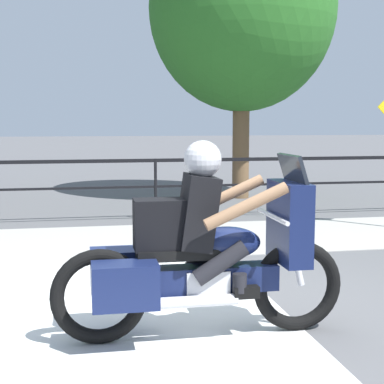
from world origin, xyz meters
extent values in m
plane|color=#565659|center=(0.00, 0.00, 0.00)|extent=(120.00, 120.00, 0.00)
cube|color=#A8A59E|center=(0.00, 3.40, 0.01)|extent=(44.00, 2.40, 0.01)
cube|color=silver|center=(-1.24, -0.20, 0.00)|extent=(3.52, 6.00, 0.01)
cube|color=black|center=(0.00, 5.04, 1.03)|extent=(36.00, 0.04, 0.06)
cube|color=black|center=(0.00, 5.04, 0.58)|extent=(36.00, 0.03, 0.04)
cylinder|color=black|center=(0.00, 5.04, 0.53)|extent=(0.05, 0.05, 1.06)
torus|color=black|center=(0.46, -0.45, 0.37)|extent=(0.74, 0.11, 0.74)
torus|color=black|center=(-1.12, -0.45, 0.37)|extent=(0.74, 0.11, 0.74)
cube|color=#141E47|center=(-0.33, -0.45, 0.47)|extent=(1.21, 0.22, 0.20)
cube|color=silver|center=(-0.30, -0.45, 0.42)|extent=(0.34, 0.26, 0.26)
ellipsoid|color=#141E47|center=(-0.14, -0.45, 0.75)|extent=(0.57, 0.30, 0.26)
cube|color=black|center=(-0.49, -0.45, 0.69)|extent=(0.70, 0.28, 0.08)
cube|color=#141E47|center=(0.38, -0.45, 0.90)|extent=(0.20, 0.57, 0.65)
cube|color=#1E232B|center=(0.40, -0.45, 1.32)|extent=(0.10, 0.48, 0.24)
cylinder|color=silver|center=(0.24, -0.45, 0.95)|extent=(0.04, 0.70, 0.04)
cylinder|color=silver|center=(-0.52, -0.61, 0.34)|extent=(0.87, 0.09, 0.09)
cube|color=#141E47|center=(-0.94, -0.69, 0.52)|extent=(0.48, 0.28, 0.33)
cube|color=#141E47|center=(-0.94, -0.21, 0.52)|extent=(0.48, 0.28, 0.33)
cylinder|color=silver|center=(0.43, -0.45, 0.63)|extent=(0.18, 0.06, 0.52)
cube|color=black|center=(-0.36, -0.45, 1.00)|extent=(0.32, 0.36, 0.59)
sphere|color=#8C6647|center=(-0.32, -0.45, 1.39)|extent=(0.23, 0.23, 0.23)
sphere|color=#B7B7BC|center=(-0.32, -0.45, 1.41)|extent=(0.29, 0.29, 0.29)
cylinder|color=black|center=(-0.21, -0.60, 0.63)|extent=(0.44, 0.13, 0.34)
cylinder|color=black|center=(-0.06, -0.60, 0.46)|extent=(0.11, 0.11, 0.15)
cube|color=black|center=(-0.01, -0.60, 0.39)|extent=(0.20, 0.10, 0.09)
cylinder|color=black|center=(-0.21, -0.30, 0.63)|extent=(0.44, 0.13, 0.34)
cylinder|color=black|center=(-0.06, -0.30, 0.46)|extent=(0.11, 0.11, 0.15)
cube|color=black|center=(-0.01, -0.30, 0.39)|extent=(0.20, 0.10, 0.09)
cylinder|color=#8C6647|center=(-0.06, -0.75, 1.08)|extent=(0.64, 0.09, 0.35)
cylinder|color=#8C6647|center=(-0.06, -0.15, 1.08)|extent=(0.64, 0.09, 0.35)
cube|color=black|center=(-0.66, -0.45, 0.91)|extent=(0.38, 0.25, 0.39)
cylinder|color=brown|center=(2.22, 7.66, 1.22)|extent=(0.37, 0.37, 2.44)
ellipsoid|color=#286623|center=(2.22, 7.66, 4.08)|extent=(3.99, 3.99, 4.39)
camera|label=1|loc=(-1.24, -4.84, 1.70)|focal=55.00mm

